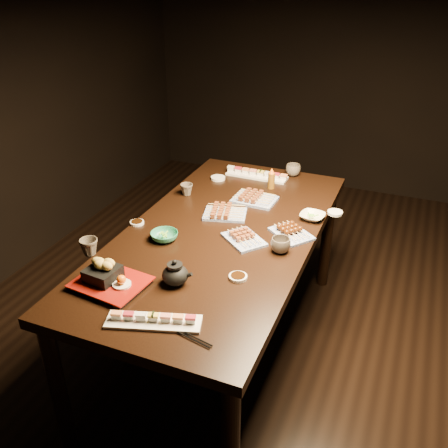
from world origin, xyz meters
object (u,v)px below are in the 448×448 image
at_px(teacup_far_right, 293,170).
at_px(yakitori_plate_right, 244,236).
at_px(sushi_platter_near, 153,319).
at_px(teacup_far_left, 187,190).
at_px(sushi_platter_far, 257,173).
at_px(teacup_mid_right, 281,245).
at_px(dining_table, 220,294).
at_px(tempura_tray, 110,275).
at_px(teapot, 175,272).
at_px(edamame_bowl_green, 164,236).
at_px(yakitori_plate_left, 255,196).
at_px(condiment_bottle, 271,178).
at_px(teacup_near_left, 89,247).
at_px(edamame_bowl_cream, 312,216).
at_px(yakitori_plate_center, 225,211).

bearing_deg(teacup_far_right, yakitori_plate_right, -90.25).
bearing_deg(sushi_platter_near, teacup_far_left, 92.34).
xyz_separation_m(sushi_platter_far, teacup_mid_right, (0.38, -0.79, 0.01)).
distance_m(dining_table, tempura_tray, 0.77).
relative_size(teacup_far_left, teapot, 0.54).
distance_m(sushi_platter_far, edamame_bowl_green, 0.91).
distance_m(teacup_far_left, teacup_far_right, 0.70).
height_order(sushi_platter_near, teapot, teapot).
relative_size(yakitori_plate_left, tempura_tray, 0.80).
bearing_deg(tempura_tray, yakitori_plate_right, 61.94).
xyz_separation_m(tempura_tray, teacup_mid_right, (0.57, 0.52, -0.02)).
height_order(yakitori_plate_left, tempura_tray, tempura_tray).
height_order(teapot, condiment_bottle, condiment_bottle).
relative_size(yakitori_plate_right, teacup_mid_right, 2.24).
height_order(yakitori_plate_right, teacup_mid_right, teacup_mid_right).
xyz_separation_m(sushi_platter_near, sushi_platter_far, (-0.09, 1.45, 0.00)).
bearing_deg(teacup_near_left, condiment_bottle, 61.78).
distance_m(edamame_bowl_green, teapot, 0.37).
relative_size(sushi_platter_far, condiment_bottle, 3.01).
distance_m(sushi_platter_far, teacup_far_right, 0.23).
bearing_deg(sushi_platter_far, edamame_bowl_cream, 137.85).
xyz_separation_m(edamame_bowl_green, teacup_near_left, (-0.25, -0.24, 0.02)).
distance_m(yakitori_plate_right, edamame_bowl_cream, 0.42).
bearing_deg(teacup_far_left, sushi_platter_far, 54.40).
bearing_deg(teacup_near_left, teacup_far_right, 63.83).
relative_size(sushi_platter_near, condiment_bottle, 2.84).
bearing_deg(teapot, edamame_bowl_cream, 56.03).
height_order(dining_table, sushi_platter_near, sushi_platter_near).
bearing_deg(teapot, tempura_tray, -160.89).
height_order(sushi_platter_far, teacup_far_right, teacup_far_right).
relative_size(yakitori_plate_center, yakitori_plate_right, 1.08).
bearing_deg(sushi_platter_far, teacup_mid_right, 116.95).
distance_m(yakitori_plate_center, tempura_tray, 0.79).
distance_m(edamame_bowl_cream, teacup_far_right, 0.58).
bearing_deg(teacup_far_left, yakitori_plate_left, 10.31).
height_order(dining_table, teacup_far_left, teacup_far_left).
xyz_separation_m(sushi_platter_far, yakitori_plate_center, (0.01, -0.55, 0.00)).
distance_m(teacup_far_right, teapot, 1.31).
distance_m(teacup_mid_right, teacup_far_right, 0.91).
relative_size(edamame_bowl_cream, condiment_bottle, 1.00).
height_order(sushi_platter_far, yakitori_plate_right, yakitori_plate_right).
bearing_deg(tempura_tray, teacup_near_left, 149.17).
distance_m(dining_table, teacup_far_left, 0.62).
relative_size(yakitori_plate_center, teacup_far_right, 2.44).
distance_m(edamame_bowl_cream, condiment_bottle, 0.43).
height_order(dining_table, sushi_platter_far, sushi_platter_far).
height_order(sushi_platter_far, yakitori_plate_left, yakitori_plate_left).
bearing_deg(yakitori_plate_right, sushi_platter_near, -59.12).
distance_m(yakitori_plate_left, teacup_far_left, 0.39).
distance_m(dining_table, teacup_near_left, 0.75).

